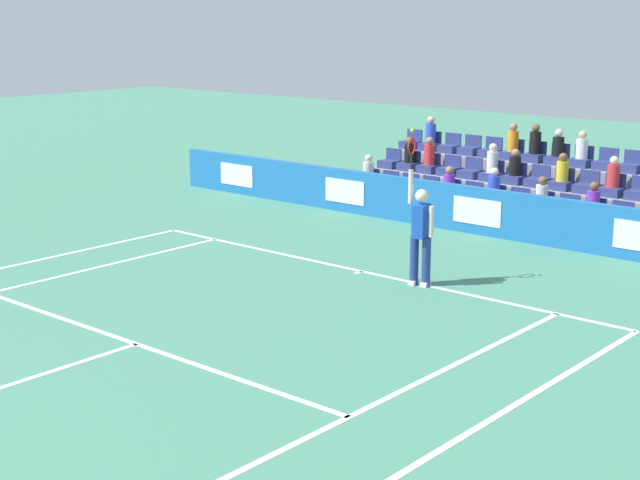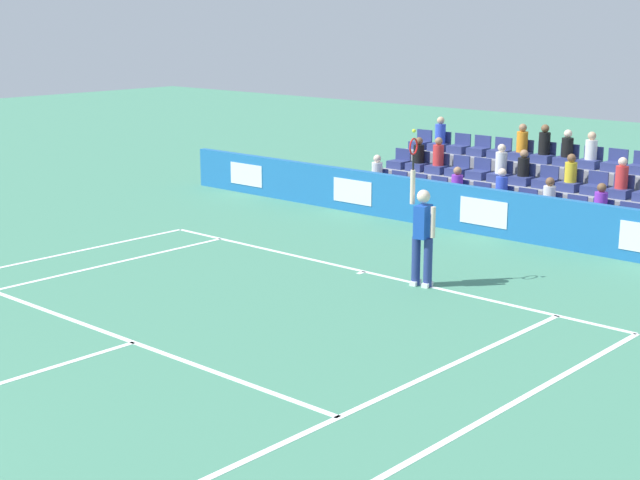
{
  "view_description": "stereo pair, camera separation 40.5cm",
  "coord_description": "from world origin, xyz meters",
  "views": [
    {
      "loc": [
        -11.02,
        2.2,
        4.87
      ],
      "look_at": [
        -0.69,
        -9.84,
        1.1
      ],
      "focal_mm": 53.96,
      "sensor_mm": 36.0,
      "label": 1
    },
    {
      "loc": [
        -11.33,
        1.93,
        4.87
      ],
      "look_at": [
        -0.69,
        -9.84,
        1.1
      ],
      "focal_mm": 53.96,
      "sensor_mm": 36.0,
      "label": 2
    }
  ],
  "objects": [
    {
      "name": "sponsor_barrier",
      "position": [
        0.0,
        -16.14,
        0.53
      ],
      "size": [
        19.09,
        0.22,
        1.06
      ],
      "color": "#1E66AD",
      "rests_on": "ground"
    },
    {
      "name": "line_singles_sideline_right",
      "position": [
        -4.12,
        -5.95,
        0.0
      ],
      "size": [
        0.1,
        11.89,
        0.01
      ],
      "primitive_type": "cube",
      "color": "white",
      "rests_on": "ground"
    },
    {
      "name": "line_service",
      "position": [
        0.0,
        -6.4,
        0.0
      ],
      "size": [
        8.23,
        0.1,
        0.01
      ],
      "primitive_type": "cube",
      "color": "white",
      "rests_on": "ground"
    },
    {
      "name": "line_doubles_sideline_right",
      "position": [
        -5.49,
        -5.95,
        0.0
      ],
      "size": [
        0.1,
        11.89,
        0.01
      ],
      "primitive_type": "cube",
      "color": "white",
      "rests_on": "ground"
    },
    {
      "name": "line_baseline",
      "position": [
        0.0,
        -11.89,
        0.0
      ],
      "size": [
        10.97,
        0.1,
        0.01
      ],
      "primitive_type": "cube",
      "color": "white",
      "rests_on": "ground"
    },
    {
      "name": "stadium_stand",
      "position": [
        -0.02,
        -18.45,
        0.57
      ],
      "size": [
        8.68,
        2.85,
        2.2
      ],
      "color": "gray",
      "rests_on": "ground"
    },
    {
      "name": "tennis_player",
      "position": [
        -1.38,
        -11.84,
        0.99
      ],
      "size": [
        0.53,
        0.39,
        2.85
      ],
      "color": "navy",
      "rests_on": "ground"
    },
    {
      "name": "line_centre_mark",
      "position": [
        0.0,
        -11.79,
        0.0
      ],
      "size": [
        0.1,
        0.2,
        0.01
      ],
      "primitive_type": "cube",
      "color": "white",
      "rests_on": "ground"
    }
  ]
}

